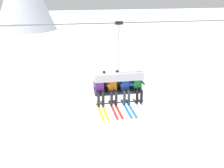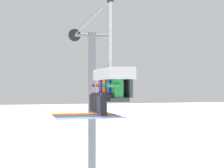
% 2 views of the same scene
% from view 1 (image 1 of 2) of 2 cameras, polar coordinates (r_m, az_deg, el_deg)
% --- Properties ---
extents(lift_cable, '(18.04, 0.05, 0.05)m').
position_cam_1_polar(lift_cable, '(10.70, 9.40, 12.34)').
color(lift_cable, slate).
extents(chairlift_chair, '(1.91, 0.74, 3.05)m').
position_cam_1_polar(chairlift_chair, '(10.83, 1.24, 1.21)').
color(chairlift_chair, '#33383D').
extents(skier_purple, '(0.48, 1.70, 1.34)m').
position_cam_1_polar(skier_purple, '(10.61, -2.47, -0.88)').
color(skier_purple, purple).
extents(skier_orange, '(0.48, 1.70, 1.34)m').
position_cam_1_polar(skier_orange, '(10.69, 0.18, -0.71)').
color(skier_orange, orange).
extents(skier_blue, '(0.46, 1.70, 1.23)m').
position_cam_1_polar(skier_blue, '(10.79, 2.77, -0.65)').
color(skier_blue, '#2847B7').
extents(skier_green, '(0.46, 1.70, 1.23)m').
position_cam_1_polar(skier_green, '(10.91, 5.31, -0.48)').
color(skier_green, '#23843D').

